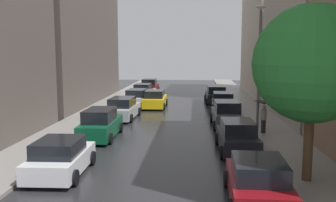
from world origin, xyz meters
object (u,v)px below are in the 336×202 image
Objects in this scene: parked_car_left_second at (101,124)px; parked_car_right_fourth at (223,104)px; parked_car_left_fifth at (143,92)px; parked_car_left_fourth at (137,98)px; parked_car_right_second at (237,137)px; parked_car_left_nearest at (60,158)px; street_tree_right at (312,64)px; taxi_midroad at (155,99)px; pedestrian_foreground at (264,109)px; parked_car_right_nearest at (258,182)px; parked_car_left_sixth at (150,86)px; lamp_post_right at (259,61)px; parked_car_left_third at (123,109)px; parked_car_right_third at (227,115)px; parked_car_right_fifth at (216,95)px.

parked_car_right_fourth reaches higher than parked_car_left_second.
parked_car_left_second is 1.11× the size of parked_car_left_fifth.
parked_car_right_second is at bearing -151.38° from parked_car_left_fourth.
street_tree_right reaches higher than parked_car_left_nearest.
taxi_midroad is 13.42m from pedestrian_foreground.
parked_car_left_fifth is 28.59m from parked_car_right_nearest.
parked_car_right_fourth is 17.08m from street_tree_right.
parked_car_left_sixth is (-0.05, 6.36, 0.03)m from parked_car_left_fifth.
parked_car_left_nearest is at bearing 116.55° from parked_car_right_second.
parked_car_right_nearest is 11.59m from lamp_post_right.
parked_car_left_nearest is 0.85× the size of parked_car_left_third.
parked_car_right_third is at bearing -1.58° from parked_car_right_second.
parked_car_left_sixth is 0.53× the size of lamp_post_right.
parked_car_right_second is (7.73, -2.53, -0.05)m from parked_car_left_second.
taxi_midroad is at bearing 173.58° from pedestrian_foreground.
parked_car_right_second is 0.95× the size of parked_car_right_fifth.
parked_car_left_fifth is 1.01× the size of parked_car_right_second.
parked_car_left_second is at bearing 116.02° from parked_car_right_third.
pedestrian_foreground reaches higher than parked_car_right_second.
pedestrian_foreground is at bearing -164.18° from parked_car_right_fourth.
parked_car_right_fourth is (0.14, 5.44, -0.00)m from parked_car_right_third.
parked_car_left_second is at bearing 171.18° from taxi_midroad.
parked_car_right_second reaches higher than parked_car_right_nearest.
pedestrian_foreground is 2.92m from lamp_post_right.
parked_car_left_sixth reaches higher than parked_car_right_nearest.
parked_car_right_second is at bearing 0.97° from parked_car_right_nearest.
pedestrian_foreground is (7.86, -10.84, 0.89)m from taxi_midroad.
pedestrian_foreground is (9.69, -4.96, 0.88)m from parked_car_left_third.
parked_car_left_fourth is 11.73m from parked_car_left_sixth.
parked_car_left_fourth reaches higher than parked_car_left_nearest.
parked_car_right_fourth is (0.13, 12.02, 0.05)m from parked_car_right_second.
parked_car_right_fourth is at bearing -115.64° from taxi_midroad.
parked_car_right_third is (7.79, -14.39, 0.04)m from parked_car_left_fifth.
parked_car_left_fifth is (-0.12, 11.97, 0.01)m from parked_car_left_third.
parked_car_right_fifth is at bearing 95.66° from street_tree_right.
parked_car_right_fourth is (7.73, -3.57, 0.06)m from parked_car_left_fourth.
parked_car_left_second is 8.14m from parked_car_right_second.
parked_car_right_nearest is 13.14m from parked_car_right_third.
parked_car_left_third is at bearing 113.67° from parked_car_right_fourth.
parked_car_left_sixth is 0.92× the size of parked_car_right_fifth.
parked_car_left_third is at bearing 153.13° from lamp_post_right.
pedestrian_foreground is (2.03, 4.04, 0.88)m from parked_car_right_second.
parked_car_left_nearest is 19.11m from taxi_midroad.
parked_car_left_sixth is at bearing -0.27° from parked_car_left_second.
parked_car_right_third is (7.73, 10.72, 0.10)m from parked_car_left_nearest.
parked_car_left_sixth is 22.18m from parked_car_right_third.
taxi_midroad reaches higher than parked_car_right_nearest.
parked_car_left_fifth is 19.58m from lamp_post_right.
parked_car_left_nearest is at bearing -177.73° from parked_car_left_fourth.
parked_car_right_fourth is at bearing -179.84° from parked_car_right_fifth.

